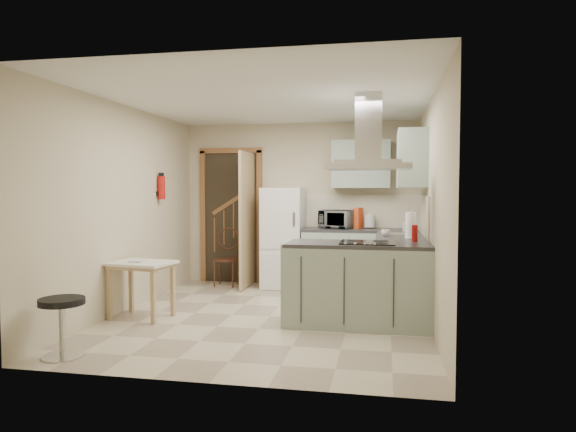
% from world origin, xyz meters
% --- Properties ---
extents(floor, '(4.20, 4.20, 0.00)m').
position_xyz_m(floor, '(0.00, 0.00, 0.00)').
color(floor, '#C1B496').
rests_on(floor, ground).
extents(ceiling, '(4.20, 4.20, 0.00)m').
position_xyz_m(ceiling, '(0.00, 0.00, 2.50)').
color(ceiling, silver).
rests_on(ceiling, back_wall).
extents(back_wall, '(3.60, 0.00, 3.60)m').
position_xyz_m(back_wall, '(0.00, 2.10, 1.25)').
color(back_wall, '#C2B596').
rests_on(back_wall, floor).
extents(left_wall, '(0.00, 4.20, 4.20)m').
position_xyz_m(left_wall, '(-1.80, 0.00, 1.25)').
color(left_wall, '#C2B596').
rests_on(left_wall, floor).
extents(right_wall, '(0.00, 4.20, 4.20)m').
position_xyz_m(right_wall, '(1.80, 0.00, 1.25)').
color(right_wall, '#C2B596').
rests_on(right_wall, floor).
extents(doorway, '(1.10, 0.12, 2.10)m').
position_xyz_m(doorway, '(-1.10, 2.07, 1.05)').
color(doorway, brown).
rests_on(doorway, floor).
extents(fridge, '(0.60, 0.60, 1.50)m').
position_xyz_m(fridge, '(-0.20, 1.80, 0.75)').
color(fridge, white).
rests_on(fridge, floor).
extents(counter_back, '(1.08, 0.60, 0.90)m').
position_xyz_m(counter_back, '(0.66, 1.80, 0.45)').
color(counter_back, '#9EB2A0').
rests_on(counter_back, floor).
extents(counter_right, '(0.60, 1.95, 0.90)m').
position_xyz_m(counter_right, '(1.50, 1.12, 0.45)').
color(counter_right, '#9EB2A0').
rests_on(counter_right, floor).
extents(splashback, '(1.68, 0.02, 0.50)m').
position_xyz_m(splashback, '(0.96, 2.09, 1.15)').
color(splashback, beige).
rests_on(splashback, counter_back).
extents(wall_cabinet_back, '(0.85, 0.35, 0.70)m').
position_xyz_m(wall_cabinet_back, '(0.95, 1.93, 1.85)').
color(wall_cabinet_back, '#9EB2A0').
rests_on(wall_cabinet_back, back_wall).
extents(wall_cabinet_right, '(0.35, 0.90, 0.70)m').
position_xyz_m(wall_cabinet_right, '(1.62, 0.85, 1.85)').
color(wall_cabinet_right, '#9EB2A0').
rests_on(wall_cabinet_right, right_wall).
extents(peninsula, '(1.55, 0.65, 0.90)m').
position_xyz_m(peninsula, '(1.02, -0.18, 0.45)').
color(peninsula, '#9EB2A0').
rests_on(peninsula, floor).
extents(hob, '(0.58, 0.50, 0.01)m').
position_xyz_m(hob, '(1.12, -0.18, 0.91)').
color(hob, black).
rests_on(hob, peninsula).
extents(extractor_hood, '(0.90, 0.55, 0.10)m').
position_xyz_m(extractor_hood, '(1.12, -0.18, 1.72)').
color(extractor_hood, silver).
rests_on(extractor_hood, ceiling).
extents(sink, '(0.45, 0.40, 0.01)m').
position_xyz_m(sink, '(1.50, 0.95, 0.91)').
color(sink, silver).
rests_on(sink, counter_right).
extents(fire_extinguisher, '(0.10, 0.10, 0.32)m').
position_xyz_m(fire_extinguisher, '(-1.74, 0.90, 1.50)').
color(fire_extinguisher, '#B2140F').
rests_on(fire_extinguisher, left_wall).
extents(drop_leaf_table, '(0.76, 0.61, 0.65)m').
position_xyz_m(drop_leaf_table, '(-1.43, -0.34, 0.32)').
color(drop_leaf_table, tan).
rests_on(drop_leaf_table, floor).
extents(bentwood_chair, '(0.36, 0.36, 0.80)m').
position_xyz_m(bentwood_chair, '(-1.08, 1.73, 0.40)').
color(bentwood_chair, '#492618').
rests_on(bentwood_chair, floor).
extents(stool, '(0.51, 0.51, 0.53)m').
position_xyz_m(stool, '(-1.48, -1.75, 0.26)').
color(stool, black).
rests_on(stool, floor).
extents(microwave, '(0.57, 0.48, 0.27)m').
position_xyz_m(microwave, '(0.61, 1.88, 1.03)').
color(microwave, black).
rests_on(microwave, counter_back).
extents(kettle, '(0.21, 0.21, 0.23)m').
position_xyz_m(kettle, '(1.08, 1.93, 1.02)').
color(kettle, silver).
rests_on(kettle, counter_back).
extents(cereal_box, '(0.14, 0.22, 0.30)m').
position_xyz_m(cereal_box, '(0.91, 1.93, 1.05)').
color(cereal_box, '#E64B1B').
rests_on(cereal_box, counter_back).
extents(soap_bottle, '(0.10, 0.11, 0.19)m').
position_xyz_m(soap_bottle, '(1.60, 1.42, 1.00)').
color(soap_bottle, '#B7B7C4').
rests_on(soap_bottle, counter_right).
extents(paper_towel, '(0.14, 0.14, 0.32)m').
position_xyz_m(paper_towel, '(1.61, 0.41, 1.06)').
color(paper_towel, white).
rests_on(paper_towel, counter_right).
extents(cup, '(0.14, 0.14, 0.08)m').
position_xyz_m(cup, '(1.32, 0.66, 0.94)').
color(cup, silver).
rests_on(cup, counter_right).
extents(red_bottle, '(0.07, 0.07, 0.18)m').
position_xyz_m(red_bottle, '(1.63, 0.06, 0.99)').
color(red_bottle, '#A30E0D').
rests_on(red_bottle, peninsula).
extents(book, '(0.16, 0.21, 0.09)m').
position_xyz_m(book, '(-1.56, -0.33, 0.69)').
color(book, brown).
rests_on(book, drop_leaf_table).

